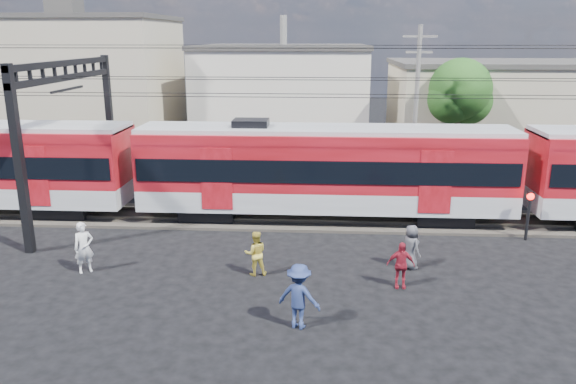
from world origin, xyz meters
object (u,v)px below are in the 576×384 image
(pedestrian_c, at_px, (299,296))
(crossing_signal, at_px, (529,207))
(commuter_train, at_px, (330,168))
(pedestrian_a, at_px, (84,247))

(pedestrian_c, distance_m, crossing_signal, 11.61)
(commuter_train, xyz_separation_m, pedestrian_a, (-8.48, -6.17, -1.50))
(commuter_train, bearing_deg, pedestrian_a, -143.93)
(commuter_train, distance_m, pedestrian_c, 9.72)
(pedestrian_c, height_order, crossing_signal, crossing_signal)
(commuter_train, height_order, pedestrian_c, commuter_train)
(commuter_train, relative_size, pedestrian_a, 28.02)
(crossing_signal, bearing_deg, pedestrian_a, -165.71)
(pedestrian_a, bearing_deg, commuter_train, 0.34)
(pedestrian_a, distance_m, pedestrian_c, 8.28)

